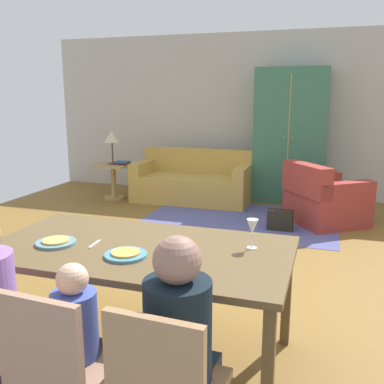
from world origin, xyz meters
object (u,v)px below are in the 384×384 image
Objects in this scene: book_lower at (122,163)px; handbag at (280,220)px; plate_near_child at (126,255)px; couch at (193,182)px; armoire at (290,136)px; dining_table at (139,256)px; armchair at (324,200)px; dining_chair_child at (59,365)px; person_woman at (181,360)px; wine_glass at (252,228)px; side_table at (113,176)px; table_lamp at (112,138)px; plate_near_man at (56,243)px; book_upper at (122,162)px; person_child at (81,356)px.

handbag is at bearing -19.33° from book_lower.
book_lower is (-2.13, 4.18, -0.18)m from plate_near_child.
armoire is (1.47, 0.46, 0.75)m from couch.
handbag is (0.55, 3.06, -0.56)m from dining_table.
armchair is 5.45× the size of book_lower.
dining_chair_child is 0.73× the size of armchair.
person_woman is (0.52, -0.51, -0.26)m from plate_near_child.
armoire reaches higher than handbag.
dining_table is 3.16m from handbag.
wine_glass is (0.68, 0.36, 0.12)m from plate_near_child.
handbag is at bearing 80.40° from plate_near_child.
dining_table is 4.71m from armoire.
plate_near_child reaches higher than side_table.
table_lamp is (-2.28, 4.82, 0.52)m from dining_chair_child.
couch is 1.71m from armoire.
couch is 1.54× the size of armchair.
side_table is 0.63m from table_lamp.
plate_near_child is (-0.00, -0.18, 0.07)m from dining_table.
person_woman is at bearing -28.86° from plate_near_man.
plate_near_man reaches higher than book_upper.
armoire is (0.99, 4.80, 0.28)m from plate_near_man.
plate_near_man is 0.21× the size of armchair.
wine_glass is at bearing -53.63° from book_lower.
book_upper is at bearing -167.09° from couch.
dining_chair_child is 0.18m from person_child.
table_lamp reaches higher than dining_chair_child.
plate_near_man is 0.95m from dining_chair_child.
plate_near_man reaches higher than dining_table.
dining_table is 4.53m from book_lower.
dining_chair_child reaches higher than book_upper.
person_woman is at bearing -58.87° from side_table.
person_child reaches higher than handbag.
dining_table is 0.19m from plate_near_child.
plate_near_child is 0.23× the size of person_woman.
armoire is 1.86m from handbag.
table_lamp is 0.42m from book_upper.
armchair is (0.38, 3.35, -0.57)m from wine_glass.
book_upper is (-2.11, 4.83, 0.13)m from dining_chair_child.
dining_table is at bearing -76.75° from couch.
plate_near_man reaches higher than handbag.
dining_chair_child is (-0.00, -0.87, -0.20)m from dining_table.
plate_near_man is 1.14× the size of book_upper.
person_child is at bearing 87.78° from dining_chair_child.
armoire is 2.72m from book_upper.
wine_glass reaches higher than book_upper.
armoire is 3.89× the size of table_lamp.
person_child reaches higher than plate_near_man.
dining_chair_child is at bearing -79.00° from couch.
handbag is (2.84, -0.90, -0.25)m from side_table.
person_woman is 5.43m from side_table.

